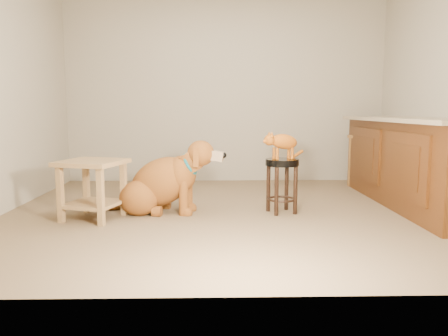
{
  "coord_description": "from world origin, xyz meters",
  "views": [
    {
      "loc": [
        -0.16,
        -4.28,
        1.02
      ],
      "look_at": [
        -0.07,
        -0.0,
        0.45
      ],
      "focal_mm": 35.0,
      "sensor_mm": 36.0,
      "label": 1
    }
  ],
  "objects_px": {
    "side_table": "(93,180)",
    "tabby_kitten": "(281,143)",
    "padded_stool": "(282,175)",
    "wood_stool": "(367,161)",
    "golden_retriever": "(162,184)"
  },
  "relations": [
    {
      "from": "padded_stool",
      "to": "side_table",
      "type": "height_order",
      "value": "side_table"
    },
    {
      "from": "wood_stool",
      "to": "side_table",
      "type": "distance_m",
      "value": 3.53
    },
    {
      "from": "padded_stool",
      "to": "tabby_kitten",
      "type": "bearing_deg",
      "value": -169.89
    },
    {
      "from": "side_table",
      "to": "tabby_kitten",
      "type": "bearing_deg",
      "value": 6.5
    },
    {
      "from": "golden_retriever",
      "to": "side_table",
      "type": "bearing_deg",
      "value": -148.44
    },
    {
      "from": "padded_stool",
      "to": "side_table",
      "type": "distance_m",
      "value": 1.82
    },
    {
      "from": "side_table",
      "to": "tabby_kitten",
      "type": "relative_size",
      "value": 1.51
    },
    {
      "from": "side_table",
      "to": "wood_stool",
      "type": "bearing_deg",
      "value": 26.9
    },
    {
      "from": "wood_stool",
      "to": "golden_retriever",
      "type": "bearing_deg",
      "value": -152.02
    },
    {
      "from": "padded_stool",
      "to": "wood_stool",
      "type": "bearing_deg",
      "value": 46.08
    },
    {
      "from": "padded_stool",
      "to": "tabby_kitten",
      "type": "relative_size",
      "value": 1.22
    },
    {
      "from": "wood_stool",
      "to": "side_table",
      "type": "relative_size",
      "value": 1.03
    },
    {
      "from": "wood_stool",
      "to": "tabby_kitten",
      "type": "distance_m",
      "value": 1.97
    },
    {
      "from": "wood_stool",
      "to": "padded_stool",
      "type": "bearing_deg",
      "value": -133.92
    },
    {
      "from": "golden_retriever",
      "to": "tabby_kitten",
      "type": "distance_m",
      "value": 1.25
    }
  ]
}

